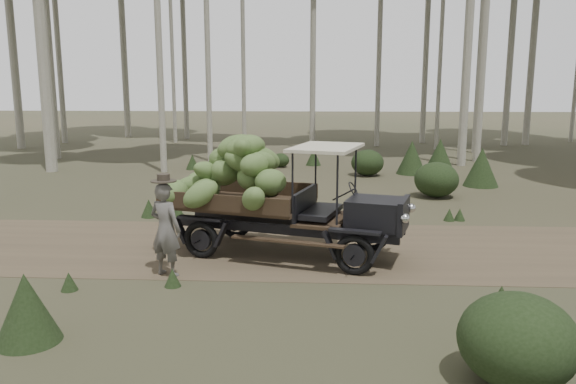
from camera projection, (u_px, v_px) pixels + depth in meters
name	position (u px, v px, depth m)	size (l,w,h in m)	color
ground	(405.00, 250.00, 11.06)	(120.00, 120.00, 0.00)	#473D2B
dirt_track	(406.00, 250.00, 11.06)	(70.00, 4.00, 0.01)	brown
banana_truck	(254.00, 183.00, 10.72)	(4.83, 2.77, 2.36)	black
farmer	(166.00, 228.00, 9.44)	(0.69, 0.59, 1.75)	#5A5652
undergrowth	(491.00, 206.00, 12.55)	(22.23, 22.35, 1.30)	#233319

